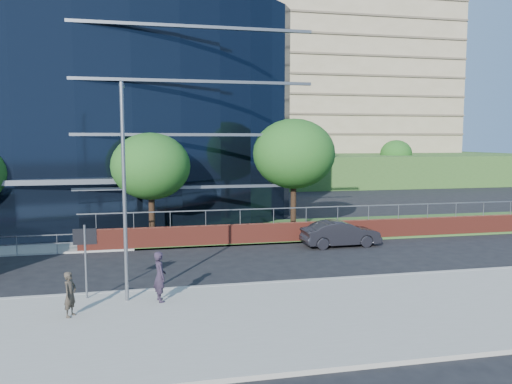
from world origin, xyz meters
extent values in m
cube|color=#2D511E|center=(24.00, 11.00, 0.06)|extent=(36.00, 8.00, 0.12)
cube|color=black|center=(-4.00, 24.00, 8.00)|extent=(38.00, 16.00, 16.00)
cube|color=maroon|center=(20.00, 7.30, 0.60)|extent=(34.00, 0.40, 1.20)
cube|color=slate|center=(20.00, 7.30, 2.08)|extent=(34.00, 0.06, 0.06)
cube|color=#2D511E|center=(32.00, 56.00, 2.00)|extent=(60.00, 42.00, 4.00)
cube|color=#978664|center=(32.00, 58.00, 17.00)|extent=(50.00, 12.00, 26.00)
cylinder|color=slate|center=(4.50, -1.60, 1.55)|extent=(0.08, 0.08, 2.80)
cube|color=black|center=(4.50, -1.58, 2.50)|extent=(0.85, 0.06, 0.60)
cylinder|color=black|center=(7.00, 9.00, 1.54)|extent=(0.36, 0.36, 3.08)
ellipsoid|color=#175018|center=(7.00, 9.00, 4.55)|extent=(4.62, 4.62, 3.93)
cylinder|color=black|center=(16.00, 10.00, 1.76)|extent=(0.36, 0.36, 3.52)
ellipsoid|color=#175018|center=(16.00, 10.00, 5.20)|extent=(5.28, 5.28, 4.49)
cylinder|color=black|center=(24.00, 40.00, 1.54)|extent=(0.36, 0.36, 3.08)
ellipsoid|color=#175018|center=(24.00, 40.00, 4.55)|extent=(4.62, 4.62, 3.93)
cylinder|color=black|center=(40.00, 42.00, 1.43)|extent=(0.36, 0.36, 2.86)
ellipsoid|color=#175018|center=(40.00, 42.00, 4.23)|extent=(4.29, 4.29, 3.65)
cylinder|color=slate|center=(6.00, -2.20, 4.15)|extent=(0.14, 0.14, 8.00)
cube|color=slate|center=(6.00, -1.85, 8.05)|extent=(0.15, 0.70, 0.12)
imported|color=black|center=(17.56, 5.70, 0.74)|extent=(4.53, 1.70, 1.48)
imported|color=#241C2A|center=(7.20, -2.56, 1.09)|extent=(0.60, 0.77, 1.88)
imported|color=#342D24|center=(4.21, -3.53, 0.92)|extent=(0.56, 0.66, 1.54)
camera|label=1|loc=(6.91, -20.81, 6.10)|focal=35.00mm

